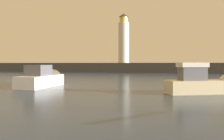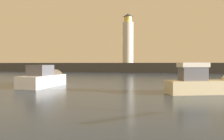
% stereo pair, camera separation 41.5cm
% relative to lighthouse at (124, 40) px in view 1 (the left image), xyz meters
% --- Properties ---
extents(ground_plane, '(220.00, 220.00, 0.00)m').
position_rel_lighthouse_xyz_m(ground_plane, '(6.23, -28.48, -7.81)').
color(ground_plane, '#2D3D51').
extents(breakwater, '(82.34, 6.05, 2.25)m').
position_rel_lighthouse_xyz_m(breakwater, '(6.23, 0.00, -6.68)').
color(breakwater, '#423F3D').
rests_on(breakwater, ground_plane).
extents(lighthouse, '(2.53, 2.53, 11.74)m').
position_rel_lighthouse_xyz_m(lighthouse, '(0.00, 0.00, 0.00)').
color(lighthouse, silver).
rests_on(lighthouse, breakwater).
extents(motorboat_2, '(6.01, 3.78, 2.48)m').
position_rel_lighthouse_xyz_m(motorboat_2, '(13.74, -39.20, -7.13)').
color(motorboat_2, beige).
rests_on(motorboat_2, ground_plane).
extents(motorboat_3, '(2.13, 7.16, 2.36)m').
position_rel_lighthouse_xyz_m(motorboat_3, '(-0.37, -36.73, -7.12)').
color(motorboat_3, white).
rests_on(motorboat_3, ground_plane).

